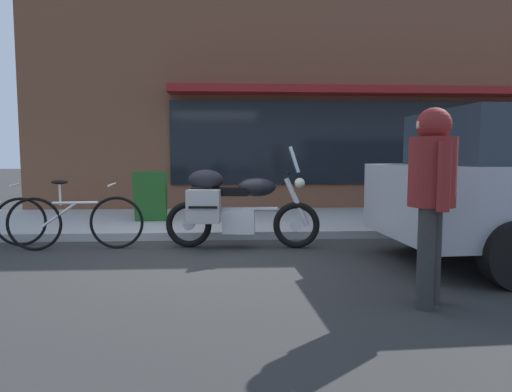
% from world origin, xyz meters
% --- Properties ---
extents(ground_plane, '(80.00, 80.00, 0.00)m').
position_xyz_m(ground_plane, '(0.00, 0.00, 0.00)').
color(ground_plane, '#2A2A2A').
extents(storefront_building, '(21.13, 0.90, 6.14)m').
position_xyz_m(storefront_building, '(6.56, 4.34, 3.01)').
color(storefront_building, brown).
rests_on(storefront_building, ground_plane).
extents(touring_motorcycle, '(2.13, 0.62, 1.40)m').
position_xyz_m(touring_motorcycle, '(0.49, 0.50, 0.60)').
color(touring_motorcycle, black).
rests_on(touring_motorcycle, ground_plane).
extents(parked_bicycle, '(1.79, 0.48, 0.95)m').
position_xyz_m(parked_bicycle, '(-1.63, 0.52, 0.39)').
color(parked_bicycle, black).
rests_on(parked_bicycle, ground_plane).
extents(pedestrian_walking, '(0.40, 0.56, 1.66)m').
position_xyz_m(pedestrian_walking, '(2.13, -1.97, 1.05)').
color(pedestrian_walking, '#2B2B2B').
rests_on(pedestrian_walking, ground_plane).
extents(sandwich_board_sign, '(0.55, 0.40, 0.87)m').
position_xyz_m(sandwich_board_sign, '(-0.95, 2.35, 0.56)').
color(sandwich_board_sign, '#1E511E').
rests_on(sandwich_board_sign, sidewalk_curb).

